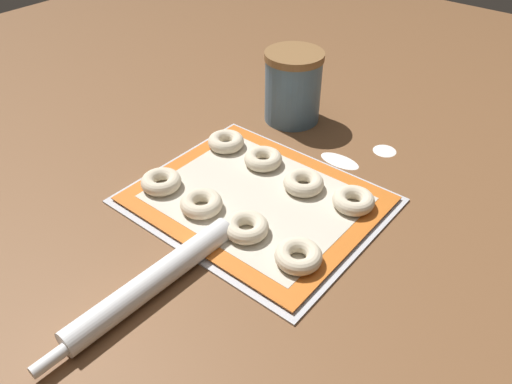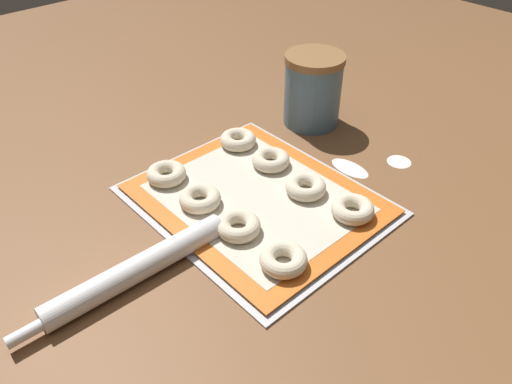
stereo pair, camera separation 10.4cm
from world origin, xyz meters
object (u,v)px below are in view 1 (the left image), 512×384
at_px(bagel_back_far_right, 353,200).
at_px(bagel_front_far_right, 298,256).
at_px(bagel_front_mid_right, 246,227).
at_px(bagel_back_mid_right, 304,183).
at_px(baking_tray, 256,200).
at_px(flour_canister, 293,87).
at_px(bagel_front_far_left, 161,182).
at_px(bagel_front_mid_left, 201,204).
at_px(bagel_back_far_left, 226,142).
at_px(rolling_pin, 156,281).
at_px(bagel_back_mid_left, 263,159).

bearing_deg(bagel_back_far_right, bagel_front_far_right, -88.47).
relative_size(bagel_front_mid_right, bagel_back_mid_right, 1.00).
height_order(baking_tray, bagel_back_mid_right, bagel_back_mid_right).
bearing_deg(flour_canister, bagel_front_far_left, -93.64).
relative_size(bagel_front_mid_left, bagel_back_far_left, 1.00).
height_order(bagel_front_far_left, bagel_back_far_right, same).
height_order(bagel_front_far_right, bagel_back_mid_right, same).
relative_size(bagel_back_mid_right, rolling_pin, 0.19).
relative_size(bagel_front_far_left, bagel_front_far_right, 1.00).
bearing_deg(bagel_back_far_right, bagel_back_far_left, 179.75).
height_order(bagel_front_mid_left, bagel_back_mid_right, same).
distance_m(bagel_front_mid_left, bagel_front_far_right, 0.21).
bearing_deg(bagel_back_far_left, bagel_back_mid_right, -4.06).
height_order(bagel_front_mid_left, bagel_front_far_right, same).
height_order(bagel_back_far_right, flour_canister, flour_canister).
xyz_separation_m(baking_tray, bagel_back_mid_left, (-0.06, 0.09, 0.02)).
bearing_deg(bagel_back_mid_right, bagel_front_far_right, -57.29).
distance_m(baking_tray, bagel_front_mid_left, 0.11).
height_order(bagel_front_far_right, bagel_back_far_left, same).
bearing_deg(bagel_front_mid_left, bagel_back_far_left, 120.03).
bearing_deg(bagel_front_mid_right, bagel_front_mid_left, -178.43).
xyz_separation_m(bagel_front_mid_left, rolling_pin, (0.07, -0.17, -0.00)).
height_order(bagel_front_far_left, rolling_pin, rolling_pin).
bearing_deg(bagel_front_mid_left, bagel_back_mid_right, 57.67).
distance_m(bagel_back_far_left, bagel_back_far_right, 0.31).
relative_size(baking_tray, bagel_front_mid_left, 5.76).
height_order(baking_tray, bagel_front_mid_left, bagel_front_mid_left).
bearing_deg(baking_tray, bagel_front_mid_left, -121.70).
xyz_separation_m(bagel_front_far_right, bagel_back_far_left, (-0.32, 0.18, 0.00)).
bearing_deg(bagel_back_far_right, rolling_pin, -110.69).
bearing_deg(baking_tray, bagel_back_far_left, 149.52).
distance_m(bagel_front_mid_left, bagel_back_far_right, 0.28).
height_order(bagel_front_mid_left, bagel_back_mid_left, same).
relative_size(bagel_front_far_left, flour_canister, 0.47).
relative_size(bagel_back_mid_right, bagel_back_far_right, 1.00).
distance_m(bagel_front_mid_left, bagel_back_mid_left, 0.18).
distance_m(bagel_front_mid_right, bagel_back_far_left, 0.28).
bearing_deg(rolling_pin, bagel_back_mid_left, 102.09).
distance_m(bagel_front_far_right, bagel_back_far_right, 0.18).
height_order(bagel_back_far_left, bagel_back_mid_left, same).
xyz_separation_m(bagel_front_mid_left, bagel_front_mid_right, (0.10, 0.00, 0.00)).
relative_size(bagel_front_far_left, bagel_back_mid_left, 1.00).
height_order(bagel_front_mid_right, bagel_front_far_right, same).
bearing_deg(bagel_front_mid_right, bagel_back_mid_left, 120.87).
height_order(bagel_front_far_left, flour_canister, flour_canister).
distance_m(baking_tray, bagel_front_far_right, 0.18).
xyz_separation_m(bagel_front_far_left, bagel_back_far_left, (-0.00, 0.18, 0.00)).
xyz_separation_m(bagel_front_far_left, bagel_front_mid_right, (0.21, 0.00, 0.00)).
height_order(bagel_back_far_left, bagel_back_mid_right, same).
bearing_deg(baking_tray, bagel_front_mid_right, -60.22).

